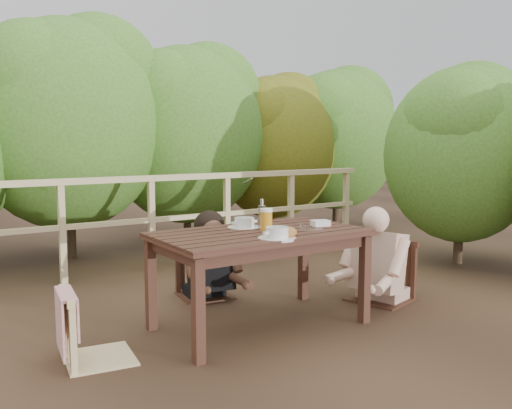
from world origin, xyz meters
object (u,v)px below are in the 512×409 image
butter_tub (320,224)px  chair_right (381,245)px  tumbler (303,228)px  beer_glass (266,220)px  table (260,280)px  woman (203,230)px  bottle (262,215)px  soup_far (244,223)px  diner_right (384,222)px  chair_far (205,247)px  soup_near (277,233)px  bread_roll (288,233)px  chair_left (98,293)px

butter_tub → chair_right: bearing=15.1°
chair_right → tumbler: (-0.97, -0.16, 0.25)m
beer_glass → butter_tub: size_ratio=1.28×
table → woman: woman is taller
bottle → tumbler: (0.21, -0.22, -0.09)m
woman → tumbler: size_ratio=17.20×
woman → soup_far: (-0.03, -0.71, 0.15)m
woman → diner_right: (1.23, -0.95, 0.08)m
chair_far → soup_near: chair_far is taller
soup_near → woman: bearing=85.9°
bread_roll → tumbler: bearing=27.0°
soup_near → chair_far: bearing=85.8°
chair_far → soup_far: 0.75m
chair_far → soup_far: size_ratio=3.43×
beer_glass → bottle: 0.06m
soup_near → soup_far: soup_near is taller
butter_tub → bottle: bearing=178.5°
chair_left → tumbler: size_ratio=12.52×
table → bottle: size_ratio=6.26×
table → bread_roll: 0.49m
beer_glass → butter_tub: 0.47m
beer_glass → tumbler: size_ratio=2.56×
chair_right → beer_glass: size_ratio=5.45×
butter_tub → chair_left: bearing=-171.9°
chair_left → woman: size_ratio=0.73×
bread_roll → bottle: 0.35m
chair_left → bread_roll: chair_left is taller
tumbler → soup_near: bearing=-160.3°
chair_right → woman: woman is taller
woman → soup_near: woman is taller
chair_far → woman: woman is taller
chair_left → chair_far: size_ratio=0.97×
soup_far → butter_tub: soup_far is taller
tumbler → table: bearing=145.4°
chair_left → bottle: 1.29m
butter_tub → table: bearing=-175.7°
beer_glass → bottle: bearing=97.0°
chair_left → woman: bearing=-46.1°
soup_far → beer_glass: 0.23m
beer_glass → butter_tub: (0.46, -0.06, -0.06)m
diner_right → beer_glass: 1.22m
diner_right → soup_near: 1.35m
tumbler → bread_roll: bearing=-153.0°
diner_right → tumbler: size_ratio=19.67×
soup_near → beer_glass: beer_glass is taller
chair_right → tumbler: chair_right is taller
beer_glass → woman: bearing=91.3°
beer_glass → butter_tub: bearing=-7.3°
beer_glass → chair_far: bearing=91.3°
bread_roll → chair_far: bearing=89.9°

